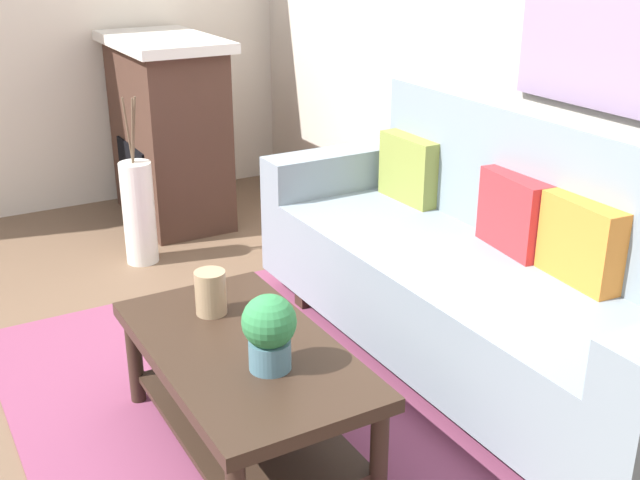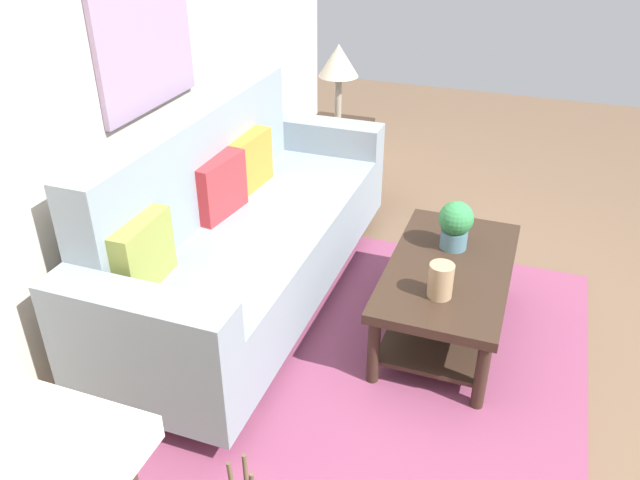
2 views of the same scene
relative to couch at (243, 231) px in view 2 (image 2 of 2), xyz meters
The scene contains 13 objects.
ground_plane 1.51m from the couch, 99.60° to the right, with size 9.49×9.49×0.00m, color brown.
wall_back 1.09m from the couch, 114.21° to the left, with size 5.49×0.10×2.70m, color beige.
area_rug 1.05m from the couch, 104.61° to the right, with size 2.22×1.89×0.01m, color #843D5B.
couch is the anchor object (origin of this frame).
throw_pillow_olive 0.78m from the couch, behind, with size 0.36×0.12×0.32m, color olive.
throw_pillow_crimson 0.28m from the couch, 90.00° to the left, with size 0.36×0.12×0.32m, color red.
throw_pillow_orange 0.46m from the couch, 18.91° to the left, with size 0.36×0.12×0.32m, color orange.
coffee_table 1.14m from the couch, 87.91° to the right, with size 1.10×0.60×0.43m.
tabletop_vase 1.16m from the couch, 102.09° to the right, with size 0.12×0.12×0.17m, color tan.
potted_plant_tabletop 1.15m from the couch, 78.69° to the right, with size 0.18×0.18×0.26m.
side_table 1.47m from the couch, ahead, with size 0.44×0.44×0.56m, color #332319.
table_lamp 1.57m from the couch, ahead, with size 0.28×0.28×0.57m.
framed_painting 1.10m from the couch, 90.00° to the left, with size 0.79×0.03×0.68m, color gray.
Camera 2 is at (-2.47, -0.02, 2.14)m, focal length 35.63 mm.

